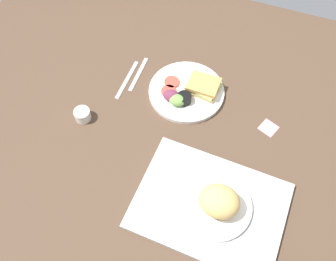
{
  "coord_description": "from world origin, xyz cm",
  "views": [
    {
      "loc": [
        -20.61,
        63.91,
        110.27
      ],
      "look_at": [
        2.0,
        3.0,
        4.0
      ],
      "focal_mm": 39.97,
      "sensor_mm": 36.0,
      "label": 1
    }
  ],
  "objects_px": {
    "plate_with_salad": "(188,91)",
    "knife": "(127,79)",
    "espresso_cup": "(82,115)",
    "fork": "(138,74)",
    "bread_plate_near": "(218,203)",
    "serving_tray": "(210,206)",
    "sticky_note": "(268,128)"
  },
  "relations": [
    {
      "from": "plate_with_salad",
      "to": "knife",
      "type": "bearing_deg",
      "value": 3.83
    },
    {
      "from": "plate_with_salad",
      "to": "espresso_cup",
      "type": "bearing_deg",
      "value": 36.05
    },
    {
      "from": "espresso_cup",
      "to": "fork",
      "type": "distance_m",
      "value": 0.27
    },
    {
      "from": "bread_plate_near",
      "to": "plate_with_salad",
      "type": "xyz_separation_m",
      "value": [
        0.22,
        -0.39,
        -0.04
      ]
    },
    {
      "from": "serving_tray",
      "to": "plate_with_salad",
      "type": "bearing_deg",
      "value": -62.33
    },
    {
      "from": "serving_tray",
      "to": "espresso_cup",
      "type": "xyz_separation_m",
      "value": [
        0.51,
        -0.16,
        0.01
      ]
    },
    {
      "from": "plate_with_salad",
      "to": "sticky_note",
      "type": "height_order",
      "value": "plate_with_salad"
    },
    {
      "from": "bread_plate_near",
      "to": "fork",
      "type": "bearing_deg",
      "value": -43.68
    },
    {
      "from": "sticky_note",
      "to": "knife",
      "type": "bearing_deg",
      "value": -2.58
    },
    {
      "from": "knife",
      "to": "espresso_cup",
      "type": "bearing_deg",
      "value": -19.38
    },
    {
      "from": "espresso_cup",
      "to": "knife",
      "type": "distance_m",
      "value": 0.22
    },
    {
      "from": "serving_tray",
      "to": "sticky_note",
      "type": "bearing_deg",
      "value": -107.51
    },
    {
      "from": "fork",
      "to": "knife",
      "type": "relative_size",
      "value": 0.89
    },
    {
      "from": "plate_with_salad",
      "to": "sticky_note",
      "type": "distance_m",
      "value": 0.31
    },
    {
      "from": "knife",
      "to": "sticky_note",
      "type": "distance_m",
      "value": 0.55
    },
    {
      "from": "bread_plate_near",
      "to": "espresso_cup",
      "type": "bearing_deg",
      "value": -16.58
    },
    {
      "from": "knife",
      "to": "sticky_note",
      "type": "xyz_separation_m",
      "value": [
        -0.55,
        0.02,
        -0.0
      ]
    },
    {
      "from": "bread_plate_near",
      "to": "knife",
      "type": "height_order",
      "value": "bread_plate_near"
    },
    {
      "from": "fork",
      "to": "knife",
      "type": "xyz_separation_m",
      "value": [
        0.03,
        0.04,
        0.0
      ]
    },
    {
      "from": "plate_with_salad",
      "to": "knife",
      "type": "height_order",
      "value": "plate_with_salad"
    },
    {
      "from": "espresso_cup",
      "to": "sticky_note",
      "type": "bearing_deg",
      "value": -163.32
    },
    {
      "from": "espresso_cup",
      "to": "fork",
      "type": "bearing_deg",
      "value": -112.7
    },
    {
      "from": "serving_tray",
      "to": "bread_plate_near",
      "type": "bearing_deg",
      "value": 176.72
    },
    {
      "from": "fork",
      "to": "serving_tray",
      "type": "bearing_deg",
      "value": 44.21
    },
    {
      "from": "bread_plate_near",
      "to": "espresso_cup",
      "type": "xyz_separation_m",
      "value": [
        0.53,
        -0.16,
        -0.03
      ]
    },
    {
      "from": "serving_tray",
      "to": "knife",
      "type": "bearing_deg",
      "value": -40.08
    },
    {
      "from": "plate_with_salad",
      "to": "bread_plate_near",
      "type": "bearing_deg",
      "value": 120.0
    },
    {
      "from": "bread_plate_near",
      "to": "knife",
      "type": "distance_m",
      "value": 0.59
    },
    {
      "from": "serving_tray",
      "to": "knife",
      "type": "relative_size",
      "value": 2.37
    },
    {
      "from": "bread_plate_near",
      "to": "fork",
      "type": "relative_size",
      "value": 1.29
    },
    {
      "from": "knife",
      "to": "serving_tray",
      "type": "bearing_deg",
      "value": 50.1
    },
    {
      "from": "plate_with_salad",
      "to": "knife",
      "type": "relative_size",
      "value": 1.46
    }
  ]
}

